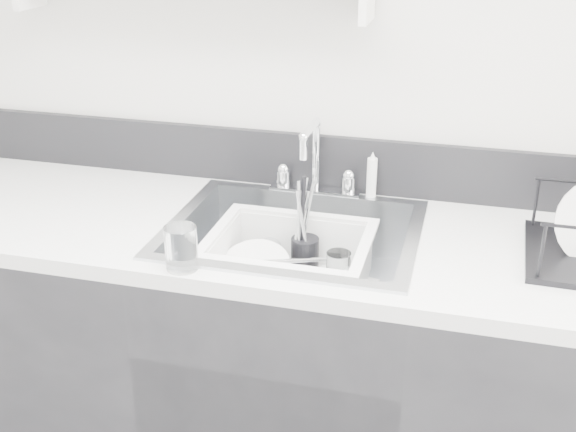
# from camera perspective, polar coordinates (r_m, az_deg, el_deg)

# --- Properties ---
(counter_run) EXTENTS (3.20, 0.62, 0.92)m
(counter_run) POSITION_cam_1_polar(r_m,az_deg,el_deg) (2.08, 0.36, -12.60)
(counter_run) COLOR black
(counter_run) RESTS_ON ground
(backsplash) EXTENTS (3.20, 0.02, 0.16)m
(backsplash) POSITION_cam_1_polar(r_m,az_deg,el_deg) (2.08, 2.47, 4.29)
(backsplash) COLOR black
(backsplash) RESTS_ON counter_run
(sink) EXTENTS (0.64, 0.52, 0.20)m
(sink) POSITION_cam_1_polar(r_m,az_deg,el_deg) (1.89, 0.39, -3.56)
(sink) COLOR silver
(sink) RESTS_ON counter_run
(faucet) EXTENTS (0.26, 0.18, 0.23)m
(faucet) POSITION_cam_1_polar(r_m,az_deg,el_deg) (2.04, 2.14, 3.28)
(faucet) COLOR silver
(faucet) RESTS_ON counter_run
(side_sprayer) EXTENTS (0.03, 0.03, 0.14)m
(side_sprayer) POSITION_cam_1_polar(r_m,az_deg,el_deg) (2.02, 6.64, 3.20)
(side_sprayer) COLOR white
(side_sprayer) RESTS_ON counter_run
(wash_tub) EXTENTS (0.48, 0.43, 0.16)m
(wash_tub) POSITION_cam_1_polar(r_m,az_deg,el_deg) (1.86, 0.11, -3.86)
(wash_tub) COLOR white
(wash_tub) RESTS_ON sink
(plate_stack) EXTENTS (0.23, 0.22, 0.09)m
(plate_stack) POSITION_cam_1_polar(r_m,az_deg,el_deg) (1.90, -2.38, -4.76)
(plate_stack) COLOR white
(plate_stack) RESTS_ON wash_tub
(utensil_cup) EXTENTS (0.08, 0.08, 0.25)m
(utensil_cup) POSITION_cam_1_polar(r_m,az_deg,el_deg) (1.95, 1.34, -2.79)
(utensil_cup) COLOR black
(utensil_cup) RESTS_ON wash_tub
(ladle) EXTENTS (0.24, 0.25, 0.07)m
(ladle) POSITION_cam_1_polar(r_m,az_deg,el_deg) (1.92, -0.52, -3.86)
(ladle) COLOR silver
(ladle) RESTS_ON wash_tub
(tumbler_in_tub) EXTENTS (0.07, 0.07, 0.09)m
(tumbler_in_tub) POSITION_cam_1_polar(r_m,az_deg,el_deg) (1.89, 4.00, -4.20)
(tumbler_in_tub) COLOR white
(tumbler_in_tub) RESTS_ON wash_tub
(tumbler_counter) EXTENTS (0.10, 0.10, 0.10)m
(tumbler_counter) POSITION_cam_1_polar(r_m,az_deg,el_deg) (1.65, -8.44, -2.52)
(tumbler_counter) COLOR white
(tumbler_counter) RESTS_ON counter_run
(bowl_small) EXTENTS (0.11, 0.11, 0.03)m
(bowl_small) POSITION_cam_1_polar(r_m,az_deg,el_deg) (1.85, 3.08, -5.93)
(bowl_small) COLOR white
(bowl_small) RESTS_ON wash_tub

